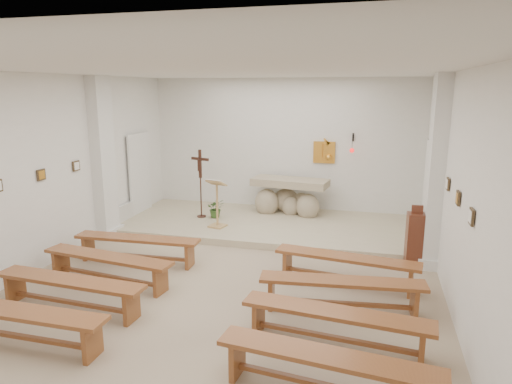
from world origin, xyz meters
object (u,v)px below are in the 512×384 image
(lectern, at_px, (217,203))
(bench_right_third, at_px, (336,320))
(donation_pedestal, at_px, (415,239))
(altar, at_px, (289,199))
(bench_left_fourth, at_px, (20,319))
(bench_left_front, at_px, (137,243))
(bench_left_second, at_px, (108,262))
(crucifix_stand, at_px, (200,179))
(bench_right_front, at_px, (346,263))
(bench_left_third, at_px, (70,287))
(bench_right_fourth, at_px, (327,365))
(bench_right_second, at_px, (342,288))

(lectern, relative_size, bench_right_third, 0.47)
(donation_pedestal, bearing_deg, altar, 133.46)
(bench_left_fourth, bearing_deg, bench_left_front, 90.19)
(bench_left_second, bearing_deg, crucifix_stand, 94.47)
(bench_left_second, relative_size, bench_left_fourth, 1.01)
(crucifix_stand, distance_m, bench_right_front, 4.67)
(crucifix_stand, relative_size, bench_left_third, 0.69)
(bench_left_third, xyz_separation_m, bench_left_fourth, (0.00, -0.99, 0.00))
(altar, height_order, crucifix_stand, crucifix_stand)
(donation_pedestal, relative_size, bench_left_third, 0.48)
(bench_right_third, bearing_deg, altar, 112.35)
(donation_pedestal, relative_size, bench_left_fourth, 0.48)
(bench_right_front, xyz_separation_m, bench_right_third, (0.00, -1.98, 0.00))
(altar, relative_size, bench_left_fourth, 0.82)
(bench_right_third, xyz_separation_m, bench_left_fourth, (-3.88, -0.99, 0.00))
(lectern, bearing_deg, bench_right_fourth, -46.48)
(altar, xyz_separation_m, bench_right_fourth, (1.67, -6.65, -0.14))
(lectern, relative_size, bench_left_second, 0.46)
(donation_pedestal, height_order, bench_left_front, donation_pedestal)
(bench_left_third, bearing_deg, bench_right_front, 30.48)
(altar, relative_size, donation_pedestal, 1.68)
(altar, bearing_deg, bench_right_fourth, -68.50)
(bench_right_front, distance_m, bench_right_third, 1.98)
(bench_left_front, bearing_deg, bench_right_fourth, -39.90)
(bench_right_fourth, bearing_deg, bench_left_front, 148.93)
(donation_pedestal, bearing_deg, bench_right_front, -139.89)
(bench_left_front, xyz_separation_m, bench_left_fourth, (0.00, -2.98, 0.00))
(bench_left_third, bearing_deg, donation_pedestal, 35.43)
(altar, bearing_deg, crucifix_stand, -148.70)
(lectern, height_order, bench_right_third, lectern)
(bench_right_front, xyz_separation_m, bench_right_second, (0.00, -0.99, 0.00))
(bench_left_third, bearing_deg, lectern, 81.61)
(lectern, height_order, bench_left_front, lectern)
(bench_right_front, bearing_deg, lectern, 153.26)
(lectern, bearing_deg, bench_left_third, -89.10)
(bench_right_front, bearing_deg, bench_left_third, -145.00)
(donation_pedestal, height_order, bench_left_second, donation_pedestal)
(bench_right_fourth, bearing_deg, bench_left_third, 172.09)
(donation_pedestal, distance_m, bench_left_second, 5.48)
(bench_left_second, bearing_deg, bench_right_front, 21.73)
(bench_left_second, bearing_deg, bench_right_fourth, -19.74)
(lectern, xyz_separation_m, bench_right_third, (3.03, -4.08, -0.33))
(altar, bearing_deg, bench_left_third, -103.89)
(altar, bearing_deg, bench_left_fourth, -100.95)
(altar, xyz_separation_m, donation_pedestal, (2.84, -2.50, -0.01))
(crucifix_stand, distance_m, bench_right_second, 5.33)
(donation_pedestal, distance_m, bench_right_third, 3.36)
(donation_pedestal, bearing_deg, bench_right_second, -123.35)
(bench_right_front, height_order, bench_left_fourth, same)
(bench_left_front, distance_m, bench_left_third, 1.98)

